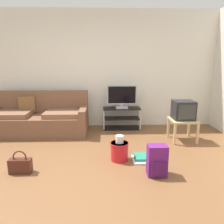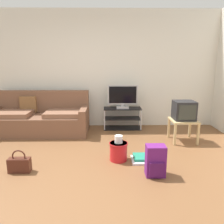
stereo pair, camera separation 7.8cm
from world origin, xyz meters
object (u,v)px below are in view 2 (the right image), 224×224
flat_tv (123,97)px  side_table (183,123)px  tv_stand (122,118)px  crt_tv (184,110)px  handbag (20,164)px  cleaning_bucket (118,150)px  floor_tray (146,158)px  couch (40,118)px  backpack (155,161)px

flat_tv → side_table: bearing=-36.4°
side_table → flat_tv: bearing=143.6°
tv_stand → flat_tv: 0.51m
flat_tv → crt_tv: (1.14, -0.83, -0.14)m
handbag → cleaning_bucket: 1.48m
cleaning_bucket → handbag: bearing=-165.6°
floor_tray → crt_tv: bearing=46.5°
crt_tv → handbag: 3.05m
couch → floor_tray: size_ratio=4.34×
cleaning_bucket → backpack: bearing=-45.8°
cleaning_bucket → tv_stand: bearing=84.4°
couch → handbag: (0.23, -1.83, -0.21)m
flat_tv → cleaning_bucket: size_ratio=1.66×
handbag → flat_tv: bearing=52.3°
tv_stand → handbag: (-1.60, -2.09, -0.13)m
floor_tray → cleaning_bucket: bearing=174.9°
flat_tv → side_table: (1.14, -0.84, -0.39)m
floor_tray → flat_tv: bearing=98.9°
couch → floor_tray: couch is taller
flat_tv → handbag: (-1.60, -2.07, -0.64)m
flat_tv → couch: bearing=-172.7°
tv_stand → flat_tv: bearing=-90.0°
crt_tv → handbag: crt_tv is taller
couch → cleaning_bucket: bearing=-41.5°
couch → cleaning_bucket: size_ratio=5.05×
couch → handbag: 1.86m
side_table → cleaning_bucket: size_ratio=1.20×
tv_stand → floor_tray: bearing=-81.2°
couch → tv_stand: couch is taller
floor_tray → backpack: bearing=-84.6°
tv_stand → side_table: (1.14, -0.87, 0.12)m
tv_stand → crt_tv: size_ratio=2.18×
crt_tv → backpack: size_ratio=0.90×
side_table → handbag: side_table is taller
side_table → handbag: 3.01m
couch → backpack: 2.91m
flat_tv → side_table: 1.47m
couch → cleaning_bucket: couch is taller
flat_tv → cleaning_bucket: 1.81m
tv_stand → floor_tray: (0.27, -1.76, -0.21)m
couch → side_table: size_ratio=4.19×
tv_stand → handbag: size_ratio=2.58×
tv_stand → floor_tray: size_ratio=1.80×
handbag → couch: bearing=97.1°
crt_tv → floor_tray: size_ratio=0.82×
backpack → floor_tray: (-0.04, 0.46, -0.17)m
flat_tv → floor_tray: size_ratio=1.42×
handbag → floor_tray: handbag is taller
cleaning_bucket → floor_tray: (0.44, -0.04, -0.13)m
couch → handbag: couch is taller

